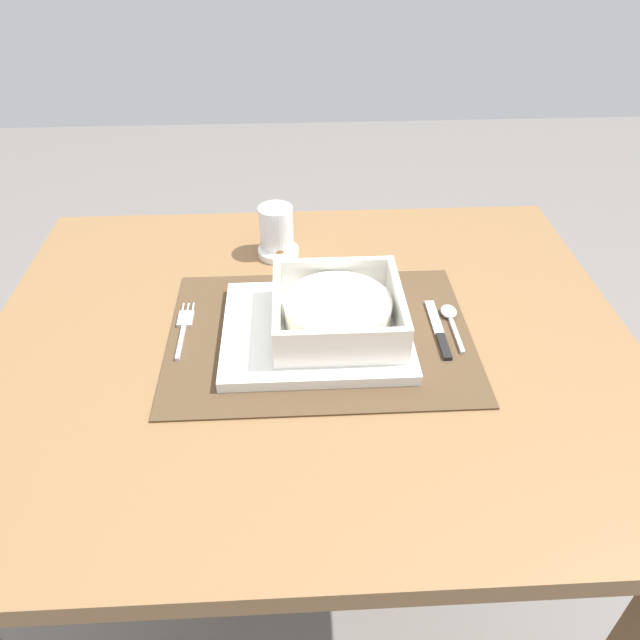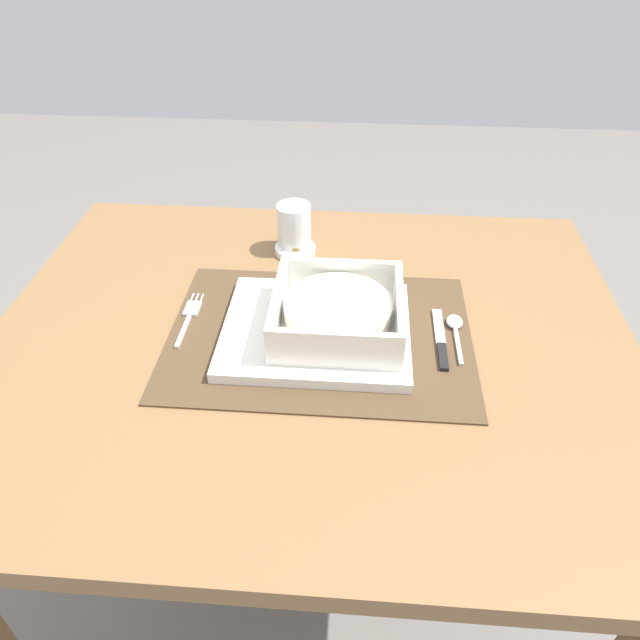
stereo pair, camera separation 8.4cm
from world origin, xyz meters
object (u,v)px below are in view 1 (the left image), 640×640
at_px(porridge_bowl, 338,312).
at_px(spoon, 450,316).
at_px(dining_table, 310,389).
at_px(drinking_glass, 276,233).
at_px(butter_knife, 439,332).
at_px(condiment_saucer, 278,249).
at_px(fork, 184,325).

bearing_deg(porridge_bowl, spoon, 8.99).
distance_m(dining_table, porridge_bowl, 0.16).
xyz_separation_m(dining_table, drinking_glass, (-0.05, 0.24, 0.15)).
relative_size(porridge_bowl, butter_knife, 1.34).
bearing_deg(spoon, condiment_saucer, 144.84).
height_order(dining_table, butter_knife, butter_knife).
distance_m(fork, butter_knife, 0.37).
distance_m(dining_table, spoon, 0.24).
bearing_deg(porridge_bowl, drinking_glass, 110.29).
bearing_deg(spoon, porridge_bowl, -168.21).
distance_m(porridge_bowl, butter_knife, 0.15).
bearing_deg(drinking_glass, fork, -122.78).
distance_m(dining_table, fork, 0.22).
distance_m(fork, spoon, 0.40).
bearing_deg(fork, porridge_bowl, -9.18).
xyz_separation_m(fork, butter_knife, (0.37, -0.04, 0.00)).
bearing_deg(butter_knife, dining_table, 174.18).
xyz_separation_m(porridge_bowl, drinking_glass, (-0.09, 0.24, -0.00)).
distance_m(drinking_glass, condiment_saucer, 0.03).
xyz_separation_m(spoon, condiment_saucer, (-0.26, 0.20, 0.00)).
height_order(dining_table, spoon, spoon).
bearing_deg(fork, spoon, -2.19).
relative_size(spoon, butter_knife, 0.80).
distance_m(spoon, drinking_glass, 0.34).
bearing_deg(spoon, fork, -177.30).
bearing_deg(butter_knife, porridge_bowl, 173.70).
bearing_deg(dining_table, porridge_bowl, -0.96).
bearing_deg(condiment_saucer, fork, -124.48).
bearing_deg(fork, dining_table, -10.49).
height_order(dining_table, fork, fork).
relative_size(porridge_bowl, drinking_glass, 2.11).
bearing_deg(dining_table, condiment_saucer, 101.52).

